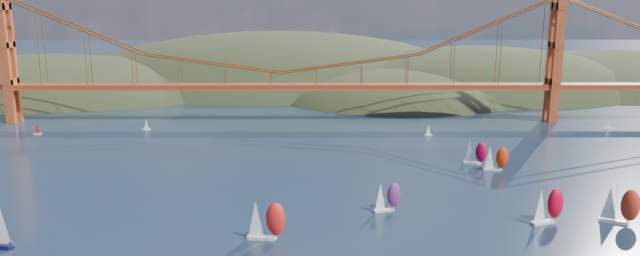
% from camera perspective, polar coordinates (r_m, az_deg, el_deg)
% --- Properties ---
extents(headlands, '(725.00, 225.00, 96.00)m').
position_cam_1_polar(headlands, '(379.47, 4.21, 1.98)').
color(headlands, black).
rests_on(headlands, ground).
extents(bridge, '(552.00, 12.00, 55.00)m').
position_cam_1_polar(bridge, '(275.00, -3.87, 7.22)').
color(bridge, maroon).
rests_on(bridge, ground).
extents(racer_0, '(9.36, 4.11, 10.62)m').
position_cam_1_polar(racer_0, '(150.79, -5.04, -8.34)').
color(racer_0, silver).
rests_on(racer_0, ground).
extents(racer_1, '(9.27, 6.08, 10.37)m').
position_cam_1_polar(racer_1, '(170.12, 20.09, -6.64)').
color(racer_1, white).
rests_on(racer_1, ground).
extents(racer_2, '(9.52, 7.00, 10.72)m').
position_cam_1_polar(racer_2, '(177.20, 25.69, -6.32)').
color(racer_2, silver).
rests_on(racer_2, ground).
extents(racer_3, '(7.86, 3.22, 9.02)m').
position_cam_1_polar(racer_3, '(212.47, 15.75, -2.65)').
color(racer_3, silver).
rests_on(racer_3, ground).
extents(racer_5, '(7.78, 5.17, 8.70)m').
position_cam_1_polar(racer_5, '(218.45, 13.98, -2.16)').
color(racer_5, white).
rests_on(racer_5, ground).
extents(racer_rwb, '(7.85, 4.94, 8.78)m').
position_cam_1_polar(racer_rwb, '(169.37, 6.12, -6.25)').
color(racer_rwb, silver).
rests_on(racer_rwb, ground).
extents(distant_boat_2, '(3.00, 2.00, 4.70)m').
position_cam_1_polar(distant_boat_2, '(278.97, -24.44, -0.05)').
color(distant_boat_2, silver).
rests_on(distant_boat_2, ground).
extents(distant_boat_3, '(3.00, 2.00, 4.70)m').
position_cam_1_polar(distant_boat_3, '(271.91, -15.60, 0.33)').
color(distant_boat_3, silver).
rests_on(distant_boat_3, ground).
extents(distant_boat_4, '(3.00, 2.00, 4.70)m').
position_cam_1_polar(distant_boat_4, '(289.79, 24.85, 0.36)').
color(distant_boat_4, silver).
rests_on(distant_boat_4, ground).
extents(distant_boat_8, '(3.00, 2.00, 4.70)m').
position_cam_1_polar(distant_boat_8, '(255.48, 9.88, -0.18)').
color(distant_boat_8, silver).
rests_on(distant_boat_8, ground).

